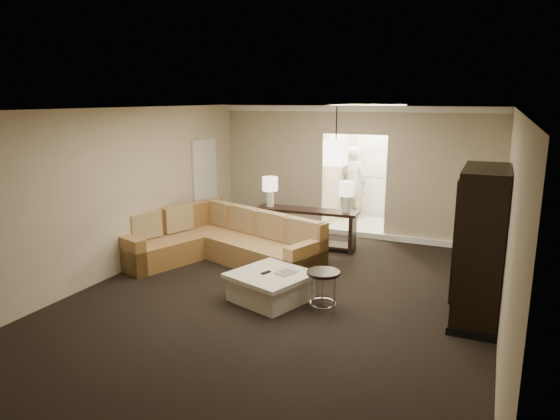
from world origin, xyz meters
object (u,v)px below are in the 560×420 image
at_px(coffee_table, 271,286).
at_px(drink_table, 323,282).
at_px(person, 353,178).
at_px(console_table, 307,225).
at_px(armoire, 480,248).
at_px(sectional_sofa, 219,242).

distance_m(coffee_table, drink_table, 0.86).
bearing_deg(person, console_table, 84.71).
relative_size(console_table, armoire, 1.00).
bearing_deg(armoire, person, 122.27).
xyz_separation_m(sectional_sofa, person, (1.31, 4.28, 0.63)).
distance_m(console_table, armoire, 3.95).
relative_size(armoire, drink_table, 3.55).
xyz_separation_m(drink_table, person, (-1.16, 5.60, 0.58)).
distance_m(sectional_sofa, console_table, 1.87).
xyz_separation_m(sectional_sofa, drink_table, (2.47, -1.33, 0.05)).
bearing_deg(person, sectional_sofa, 70.41).
height_order(sectional_sofa, console_table, sectional_sofa).
height_order(armoire, drink_table, armoire).
xyz_separation_m(console_table, person, (0.13, 2.82, 0.53)).
bearing_deg(sectional_sofa, coffee_table, -18.72).
height_order(sectional_sofa, drink_table, sectional_sofa).
distance_m(console_table, drink_table, 3.07).
bearing_deg(sectional_sofa, drink_table, -9.06).
bearing_deg(drink_table, coffee_table, 176.57).
distance_m(coffee_table, person, 5.62).
relative_size(coffee_table, person, 0.67).
height_order(sectional_sofa, armoire, armoire).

